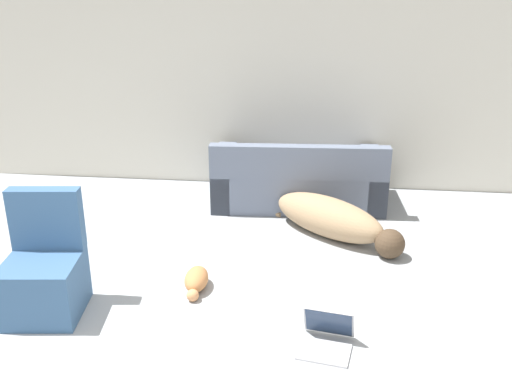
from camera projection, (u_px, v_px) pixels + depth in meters
name	position (u px, v px, depth m)	size (l,w,h in m)	color
wall_back	(258.00, 77.00, 6.41)	(6.95, 0.06, 2.53)	beige
couch	(298.00, 181.00, 6.16)	(1.86, 0.99, 0.75)	slate
dog	(333.00, 219.00, 5.38)	(1.46, 1.16, 0.37)	#A38460
cat	(196.00, 280.00, 4.51)	(0.20, 0.48, 0.16)	#BC7A47
laptop_open	(327.00, 334.00, 3.83)	(0.40, 0.40, 0.25)	#B7B7BC
side_chair	(45.00, 274.00, 4.15)	(0.58, 0.60, 0.90)	#385B84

